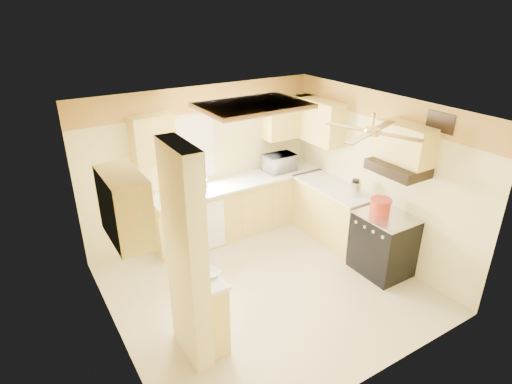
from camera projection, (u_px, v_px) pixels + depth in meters
floor at (266, 287)px, 6.00m from camera, size 4.00×4.00×0.00m
ceiling at (268, 112)px, 4.97m from camera, size 4.00×4.00×0.00m
wall_back at (203, 163)px, 6.95m from camera, size 4.00×0.00×4.00m
wall_front at (377, 285)px, 4.01m from camera, size 4.00×0.00×4.00m
wall_left at (109, 252)px, 4.53m from camera, size 0.00×3.80×3.80m
wall_right at (378, 176)px, 6.44m from camera, size 0.00×3.80×3.80m
wallpaper_border at (200, 99)px, 6.50m from camera, size 4.00×0.02×0.40m
partition_column at (186, 259)px, 4.41m from camera, size 0.20×0.70×2.50m
partition_ledge at (209, 313)px, 4.85m from camera, size 0.25×0.55×0.90m
ledge_top at (207, 278)px, 4.65m from camera, size 0.28×0.58×0.04m
lower_cabinets_back at (240, 207)px, 7.29m from camera, size 3.00×0.60×0.90m
lower_cabinets_right at (332, 213)px, 7.10m from camera, size 0.60×1.40×0.90m
countertop_back at (239, 182)px, 7.09m from camera, size 3.04×0.64×0.04m
countertop_right at (334, 187)px, 6.90m from camera, size 0.64×1.44×0.04m
dishwasher_panel at (208, 227)px, 6.70m from camera, size 0.58×0.02×0.80m
window at (188, 149)px, 6.70m from camera, size 0.92×0.02×1.02m
upper_cab_back_left at (153, 139)px, 6.16m from camera, size 0.60×0.35×0.70m
upper_cab_back_right at (288, 117)px, 7.31m from camera, size 0.90×0.35×0.70m
upper_cab_right at (318, 121)px, 7.08m from camera, size 0.35×1.00×0.70m
upper_cab_left_wall at (125, 207)px, 4.17m from camera, size 0.35×0.75×0.70m
upper_cab_over_stove at (406, 144)px, 5.64m from camera, size 0.35×0.76×0.52m
stove at (383, 244)px, 6.19m from camera, size 0.68×0.77×0.92m
range_hood at (398, 168)px, 5.74m from camera, size 0.50×0.76×0.14m
poster_menu at (193, 204)px, 4.22m from camera, size 0.02×0.42×0.57m
poster_nashville at (197, 260)px, 4.49m from camera, size 0.02×0.42×0.57m
ceiling_light_panel at (253, 106)px, 5.42m from camera, size 1.35×0.95×0.06m
ceiling_fan at (372, 131)px, 4.99m from camera, size 1.15×1.15×0.26m
vent_grate at (441, 122)px, 5.30m from camera, size 0.02×0.40×0.25m
microwave at (280, 163)px, 7.44m from camera, size 0.54×0.37×0.30m
bowl at (211, 274)px, 4.66m from camera, size 0.26×0.26×0.05m
dutch_oven at (380, 206)px, 6.06m from camera, size 0.31×0.31×0.20m
kettle at (355, 188)px, 6.52m from camera, size 0.17×0.17×0.26m
dish_rack at (176, 191)px, 6.52m from camera, size 0.40×0.30×0.22m
utensil_crock at (204, 183)px, 6.84m from camera, size 0.09×0.09×0.19m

